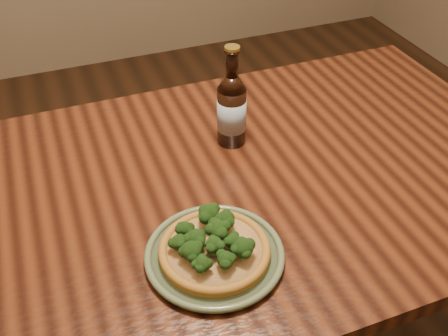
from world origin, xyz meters
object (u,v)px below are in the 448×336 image
object	(u,v)px
table	(216,212)
plate	(215,255)
pizza	(214,247)
beer_bottle	(232,109)

from	to	relation	value
table	plate	world-z (taller)	plate
table	pizza	world-z (taller)	pizza
table	beer_bottle	xyz separation A→B (m)	(0.09, 0.14, 0.19)
plate	pizza	bearing A→B (deg)	127.95
plate	beer_bottle	bearing A→B (deg)	63.46
table	plate	size ratio (longest dim) A/B	5.85
pizza	beer_bottle	bearing A→B (deg)	63.26
plate	beer_bottle	xyz separation A→B (m)	(0.17, 0.35, 0.09)
plate	beer_bottle	distance (m)	0.40
table	beer_bottle	world-z (taller)	beer_bottle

